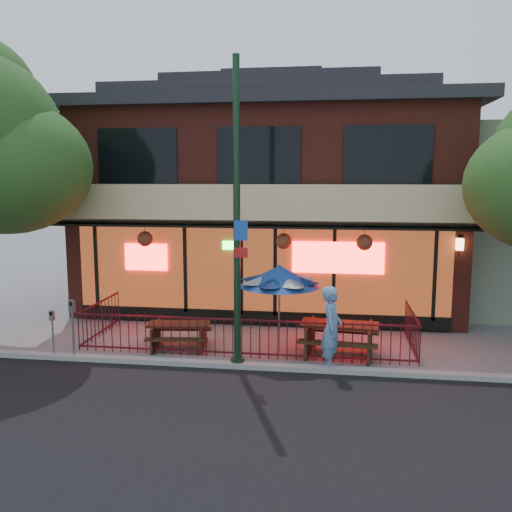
{
  "coord_description": "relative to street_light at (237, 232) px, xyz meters",
  "views": [
    {
      "loc": [
        2.13,
        -12.35,
        4.35
      ],
      "look_at": [
        0.1,
        2.0,
        2.26
      ],
      "focal_mm": 38.0,
      "sensor_mm": 36.0,
      "label": 1
    }
  ],
  "objects": [
    {
      "name": "ground",
      "position": [
        -0.0,
        0.4,
        -3.15
      ],
      "size": [
        80.0,
        80.0,
        0.0
      ],
      "primitive_type": "plane",
      "color": "gray",
      "rests_on": "ground"
    },
    {
      "name": "asphalt_street",
      "position": [
        -0.0,
        -5.6,
        -3.15
      ],
      "size": [
        80.0,
        11.0,
        0.0
      ],
      "primitive_type": "cube",
      "color": "black",
      "rests_on": "ground"
    },
    {
      "name": "curb",
      "position": [
        -0.0,
        -0.1,
        -3.09
      ],
      "size": [
        80.0,
        0.25,
        0.12
      ],
      "primitive_type": "cube",
      "color": "#999993",
      "rests_on": "ground"
    },
    {
      "name": "restaurant_building",
      "position": [
        -0.0,
        7.51,
        0.98
      ],
      "size": [
        12.96,
        9.49,
        8.05
      ],
      "color": "maroon",
      "rests_on": "ground"
    },
    {
      "name": "patio_fence",
      "position": [
        -0.0,
        0.91,
        -2.52
      ],
      "size": [
        8.44,
        2.62,
        1.0
      ],
      "color": "#480F18",
      "rests_on": "ground"
    },
    {
      "name": "street_light",
      "position": [
        0.0,
        0.0,
        0.0
      ],
      "size": [
        0.43,
        0.32,
        7.0
      ],
      "color": "black",
      "rests_on": "ground"
    },
    {
      "name": "picnic_table_left",
      "position": [
        -1.72,
        1.1,
        -2.71
      ],
      "size": [
        1.71,
        1.39,
        0.67
      ],
      "color": "#341F13",
      "rests_on": "ground"
    },
    {
      "name": "picnic_table_right",
      "position": [
        2.35,
        1.16,
        -2.62
      ],
      "size": [
        2.03,
        1.63,
        0.81
      ],
      "color": "#3A2614",
      "rests_on": "ground"
    },
    {
      "name": "patio_umbrella",
      "position": [
        0.85,
        1.18,
        -1.2
      ],
      "size": [
        2.0,
        2.0,
        2.29
      ],
      "color": "gray",
      "rests_on": "ground"
    },
    {
      "name": "pedestrian",
      "position": [
        2.15,
        0.05,
        -2.17
      ],
      "size": [
        0.55,
        0.77,
        1.95
      ],
      "primitive_type": "imported",
      "rotation": [
        0.0,
        0.0,
        1.45
      ],
      "color": "#6090C1",
      "rests_on": "ground"
    },
    {
      "name": "parking_meter_near",
      "position": [
        -4.0,
        -0.08,
        -2.15
      ],
      "size": [
        0.16,
        0.15,
        1.47
      ],
      "color": "gray",
      "rests_on": "ground"
    },
    {
      "name": "parking_meter_far",
      "position": [
        -4.53,
        -0.08,
        -2.34
      ],
      "size": [
        0.12,
        0.11,
        1.2
      ],
      "color": "#919499",
      "rests_on": "ground"
    }
  ]
}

